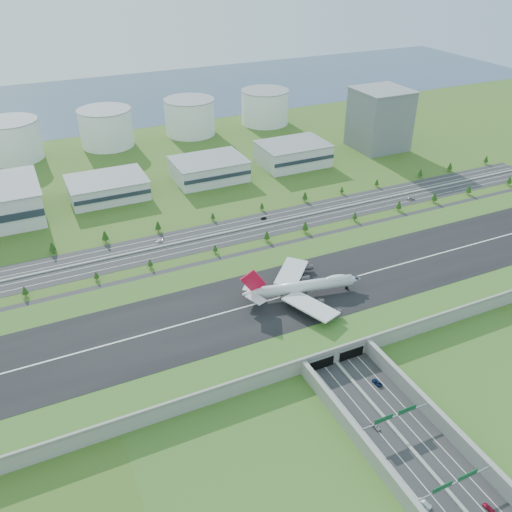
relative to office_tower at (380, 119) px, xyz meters
name	(u,v)px	position (x,y,z in m)	size (l,w,h in m)	color
ground	(288,307)	(-200.00, -195.00, -27.50)	(1200.00, 1200.00, 0.00)	#2B4E18
airfield_deck	(288,301)	(-200.00, -195.09, -23.38)	(520.00, 100.00, 9.20)	gray
underpass_road	(400,430)	(-200.00, -294.42, -24.07)	(38.80, 120.40, 8.00)	#28282B
sign_gantry_near	(395,417)	(-200.00, -290.04, -20.55)	(38.70, 0.70, 9.80)	gray
sign_gantry_far	(454,484)	(-200.00, -325.04, -20.55)	(38.70, 0.70, 9.80)	gray
north_expressway	(224,233)	(-200.00, -100.00, -27.44)	(560.00, 36.00, 0.12)	#28282B
tree_row	(270,218)	(-164.63, -100.79, -22.85)	(508.01, 48.69, 8.47)	#3D2819
hangar_mid_a	(108,188)	(-260.00, -5.00, -20.00)	(58.00, 42.00, 15.00)	silver
hangar_mid_b	(209,169)	(-175.00, -5.00, -19.00)	(58.00, 42.00, 17.00)	silver
hangar_mid_c	(293,154)	(-95.00, -5.00, -18.00)	(58.00, 42.00, 19.00)	silver
office_tower	(380,119)	(0.00, 0.00, 0.00)	(46.00, 46.00, 55.00)	slate
fuel_tank_a	(12,140)	(-320.00, 115.00, -10.00)	(50.00, 50.00, 35.00)	white
fuel_tank_b	(106,128)	(-235.00, 115.00, -10.00)	(50.00, 50.00, 35.00)	white
fuel_tank_c	(190,117)	(-150.00, 115.00, -10.00)	(50.00, 50.00, 35.00)	white
fuel_tank_d	(265,107)	(-65.00, 115.00, -10.00)	(50.00, 50.00, 35.00)	white
bay_water	(108,100)	(-200.00, 285.00, -27.47)	(1200.00, 260.00, 0.06)	#354A65
boeing_747	(303,286)	(-192.96, -198.45, -13.45)	(68.42, 64.09, 21.35)	silver
car_0	(376,426)	(-206.40, -286.69, -26.57)	(1.91, 4.76, 1.62)	#B2B1B6
car_1	(425,504)	(-211.56, -323.96, -26.55)	(1.76, 5.05, 1.67)	white
car_2	(377,382)	(-190.44, -265.38, -26.62)	(2.51, 5.44, 1.51)	#0D1C43
car_3	(488,508)	(-191.54, -334.91, -26.71)	(1.88, 4.63, 1.34)	#A60F2E
car_5	(264,218)	(-165.78, -92.09, -26.68)	(1.47, 4.23, 1.39)	black
car_6	(411,199)	(-46.60, -110.52, -26.56)	(2.72, 5.90, 1.64)	#9D9CA0
car_7	(159,241)	(-244.44, -93.06, -26.65)	(2.03, 5.00, 1.45)	white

